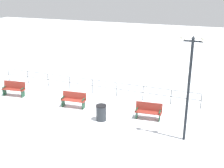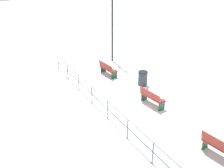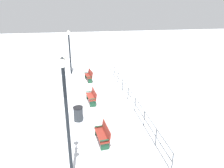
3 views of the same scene
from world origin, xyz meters
name	(u,v)px [view 1 (image 1 of 3)]	position (x,y,z in m)	size (l,w,h in m)	color
ground_plane	(74,107)	(0.00, 0.00, 0.00)	(80.00, 80.00, 0.00)	white
bench_nearest	(14,88)	(-0.16, -4.65, 0.51)	(0.70, 1.64, 0.97)	maroon
bench_second	(74,99)	(0.01, -0.01, 0.49)	(0.68, 1.58, 0.92)	maroon
bench_third	(148,111)	(-0.13, 4.63, 0.46)	(0.68, 1.53, 0.90)	maroon
lamppost_middle	(190,72)	(1.44, 6.82, 3.42)	(0.28, 1.16, 5.04)	black
waterfront_railing	(92,84)	(-2.61, 0.00, 0.66)	(0.05, 14.47, 0.97)	#4C5156
trash_bin	(101,113)	(1.03, 2.28, 0.45)	(0.58, 0.58, 0.90)	#2D3338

